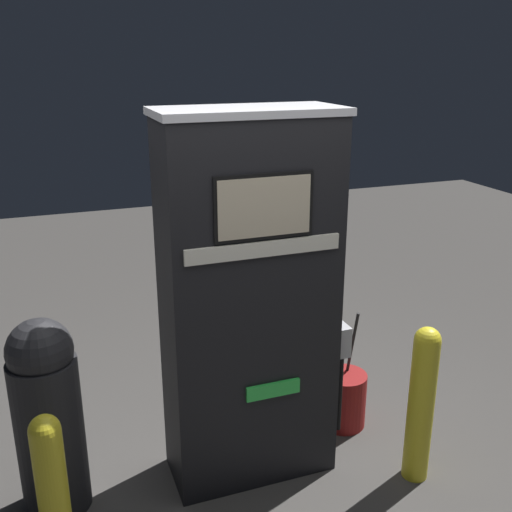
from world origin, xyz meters
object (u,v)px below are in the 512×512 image
at_px(safety_bollard, 421,401).
at_px(safety_bollard_far, 54,498).
at_px(gas_pump, 250,303).
at_px(trash_bin, 48,415).
at_px(squeegee_bucket, 343,399).

xyz_separation_m(safety_bollard, safety_bollard_far, (-2.04, -0.06, -0.03)).
distance_m(gas_pump, safety_bollard_far, 1.38).
height_order(gas_pump, trash_bin, gas_pump).
bearing_deg(gas_pump, safety_bollard, -26.16).
relative_size(safety_bollard, trash_bin, 0.86).
bearing_deg(safety_bollard_far, squeegee_bucket, 20.13).
xyz_separation_m(safety_bollard_far, squeegee_bucket, (1.88, 0.69, -0.30)).
relative_size(gas_pump, squeegee_bucket, 2.56).
bearing_deg(squeegee_bucket, gas_pump, -165.93).
distance_m(trash_bin, safety_bollard_far, 0.56).
bearing_deg(squeegee_bucket, trash_bin, -175.88).
bearing_deg(safety_bollard_far, safety_bollard, 1.78).
relative_size(trash_bin, safety_bollard_far, 1.23).
bearing_deg(safety_bollard, trash_bin, 166.39).
height_order(gas_pump, squeegee_bucket, gas_pump).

